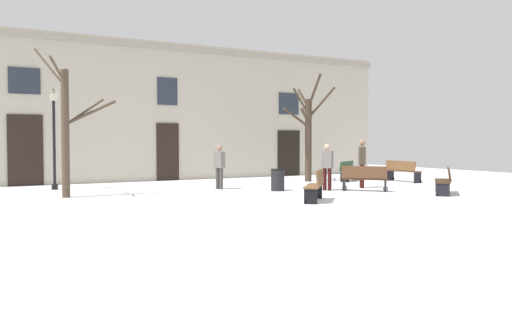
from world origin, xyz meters
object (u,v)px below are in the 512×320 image
at_px(tree_near_facade, 67,128).
at_px(bench_back_to_back_right, 349,171).
at_px(person_by_shop_door, 327,165).
at_px(person_strolling, 219,165).
at_px(bench_near_center_tree, 316,185).
at_px(person_near_bench, 362,161).
at_px(litter_bin, 278,180).
at_px(bench_by_litter_bin, 364,178).
at_px(tree_foreground, 308,131).
at_px(bench_facing_shops, 444,181).
at_px(streetlamp, 54,128).
at_px(bench_far_corner, 403,171).

distance_m(tree_near_facade, bench_back_to_back_right, 12.12).
distance_m(tree_near_facade, person_by_shop_door, 8.78).
bearing_deg(person_strolling, bench_near_center_tree, 169.80).
bearing_deg(person_near_bench, litter_bin, 112.40).
xyz_separation_m(bench_back_to_back_right, person_near_bench, (-1.75, -2.91, 0.57)).
relative_size(bench_by_litter_bin, bench_back_to_back_right, 0.91).
distance_m(person_by_shop_door, person_strolling, 3.89).
relative_size(tree_foreground, person_near_bench, 2.50).
xyz_separation_m(tree_near_facade, bench_by_litter_bin, (9.41, -2.93, -1.72)).
bearing_deg(person_near_bench, bench_facing_shops, -131.91).
distance_m(streetlamp, litter_bin, 8.24).
xyz_separation_m(tree_foreground, person_by_shop_door, (-1.75, -3.73, -1.27)).
bearing_deg(bench_back_to_back_right, person_by_shop_door, -169.73).
height_order(litter_bin, bench_far_corner, bench_far_corner).
xyz_separation_m(tree_foreground, litter_bin, (-3.35, -3.00, -1.79)).
distance_m(bench_far_corner, bench_back_to_back_right, 2.25).
xyz_separation_m(tree_near_facade, tree_foreground, (10.19, 1.67, 0.02)).
bearing_deg(bench_far_corner, person_strolling, 85.91).
bearing_deg(tree_near_facade, person_near_bench, -10.39).
relative_size(tree_foreground, bench_back_to_back_right, 2.87).
relative_size(litter_bin, person_strolling, 0.48).
relative_size(litter_bin, person_near_bench, 0.43).
bearing_deg(tree_near_facade, person_strolling, 2.43).
distance_m(tree_foreground, bench_back_to_back_right, 2.55).
xyz_separation_m(litter_bin, bench_by_litter_bin, (2.57, -1.59, 0.06)).
xyz_separation_m(tree_foreground, bench_facing_shops, (0.92, -6.60, -1.73)).
height_order(bench_far_corner, bench_back_to_back_right, bench_far_corner).
xyz_separation_m(tree_near_facade, bench_back_to_back_right, (11.95, 1.04, -1.72)).
distance_m(bench_near_center_tree, bench_far_corner, 8.45).
bearing_deg(bench_facing_shops, tree_foreground, -124.63).
bearing_deg(litter_bin, tree_near_facade, 168.96).
height_order(tree_near_facade, streetlamp, tree_near_facade).
xyz_separation_m(bench_facing_shops, bench_back_to_back_right, (0.84, 5.97, -0.00)).
xyz_separation_m(bench_facing_shops, person_strolling, (-5.80, 5.16, 0.44)).
bearing_deg(streetlamp, tree_near_facade, -90.44).
bearing_deg(bench_facing_shops, bench_by_litter_bin, -92.31).
height_order(bench_back_to_back_right, person_by_shop_door, person_by_shop_door).
bearing_deg(streetlamp, tree_foreground, -7.01).
relative_size(bench_near_center_tree, person_by_shop_door, 0.89).
bearing_deg(tree_foreground, bench_facing_shops, -82.08).
distance_m(bench_by_litter_bin, person_by_shop_door, 1.38).
bearing_deg(tree_near_facade, litter_bin, -11.04).
relative_size(tree_near_facade, bench_by_litter_bin, 3.31).
bearing_deg(tree_foreground, bench_by_litter_bin, -99.62).
distance_m(bench_far_corner, person_near_bench, 3.67).
bearing_deg(bench_near_center_tree, tree_foreground, -171.42).
bearing_deg(bench_back_to_back_right, person_near_bench, -152.39).
distance_m(streetlamp, bench_back_to_back_right, 12.21).
relative_size(bench_far_corner, person_near_bench, 0.99).
height_order(streetlamp, person_near_bench, streetlamp).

